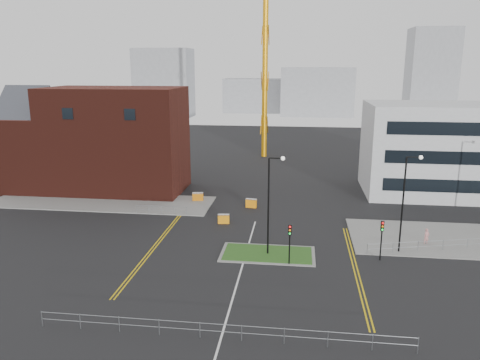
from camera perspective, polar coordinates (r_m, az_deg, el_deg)
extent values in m
plane|color=black|center=(36.42, -0.75, -13.77)|extent=(200.00, 200.00, 0.00)
cube|color=slate|center=(61.61, -16.53, -2.57)|extent=(28.00, 8.00, 0.12)
cube|color=slate|center=(51.94, 26.64, -6.57)|extent=(24.00, 10.00, 0.12)
cube|color=slate|center=(43.42, 3.39, -8.99)|extent=(8.60, 4.60, 0.08)
cube|color=#20531B|center=(43.41, 3.39, -8.96)|extent=(8.00, 4.00, 0.12)
cube|color=#421710|center=(65.52, -14.86, 4.73)|extent=(18.00, 10.00, 14.00)
cube|color=black|center=(62.17, -20.27, 7.60)|extent=(1.40, 0.10, 1.40)
cube|color=black|center=(58.93, -13.28, 7.78)|extent=(1.40, 0.10, 1.40)
cube|color=#421710|center=(71.20, -23.76, 3.08)|extent=(6.00, 10.00, 10.00)
cube|color=#2D3038|center=(70.54, -24.16, 7.07)|extent=(6.40, 8.49, 8.49)
cube|color=#BCBEC1|center=(68.31, 25.53, 3.34)|extent=(25.00, 12.00, 12.00)
cube|color=black|center=(63.41, 26.84, -0.77)|extent=(22.00, 0.10, 1.60)
cube|color=black|center=(62.71, 27.18, 2.33)|extent=(22.00, 0.10, 1.60)
cylinder|color=orange|center=(87.20, 3.09, 15.00)|extent=(1.00, 1.00, 37.26)
cylinder|color=black|center=(41.89, 3.48, -3.36)|extent=(0.16, 0.16, 9.00)
cylinder|color=black|center=(40.75, 4.41, 2.67)|extent=(1.20, 0.10, 0.10)
sphere|color=silver|center=(40.73, 5.26, 2.64)|extent=(0.36, 0.36, 0.36)
cylinder|color=black|center=(44.74, 19.20, -3.00)|extent=(0.16, 0.16, 9.00)
cylinder|color=black|center=(43.84, 20.43, 2.62)|extent=(1.20, 0.10, 0.10)
sphere|color=silver|center=(43.98, 21.19, 2.59)|extent=(0.36, 0.36, 0.36)
cylinder|color=black|center=(40.94, 6.04, -8.29)|extent=(0.12, 0.12, 3.00)
cube|color=black|center=(40.34, 6.11, -6.05)|extent=(0.28, 0.22, 0.90)
sphere|color=red|center=(40.11, 6.11, -5.71)|extent=(0.18, 0.18, 0.18)
sphere|color=orange|center=(40.21, 6.10, -6.12)|extent=(0.18, 0.18, 0.18)
sphere|color=#0CCC33|center=(40.32, 6.09, -6.52)|extent=(0.18, 0.18, 0.18)
cylinder|color=black|center=(43.44, 16.81, -7.50)|extent=(0.12, 0.12, 3.00)
cube|color=black|center=(42.87, 16.97, -5.38)|extent=(0.28, 0.22, 0.90)
sphere|color=red|center=(42.65, 17.02, -5.06)|extent=(0.18, 0.18, 0.18)
sphere|color=orange|center=(42.75, 17.00, -5.44)|extent=(0.18, 0.18, 0.18)
sphere|color=#0CCC33|center=(42.85, 16.97, -5.82)|extent=(0.18, 0.18, 0.18)
cylinder|color=gray|center=(30.73, -2.39, -17.18)|extent=(24.00, 0.04, 0.04)
cylinder|color=gray|center=(30.99, -2.38, -17.97)|extent=(24.00, 0.04, 0.04)
cylinder|color=gray|center=(34.84, -22.99, -15.30)|extent=(0.05, 0.05, 1.10)
cylinder|color=gray|center=(31.55, 20.89, -18.34)|extent=(0.05, 0.05, 1.10)
cylinder|color=gray|center=(54.65, -9.59, -3.17)|extent=(6.00, 0.04, 0.04)
cylinder|color=gray|center=(54.80, -9.57, -3.67)|extent=(6.00, 0.04, 0.04)
cylinder|color=gray|center=(55.72, -12.53, -3.52)|extent=(0.05, 0.05, 1.10)
cylinder|color=gray|center=(54.02, -6.51, -3.82)|extent=(0.05, 0.05, 1.10)
cylinder|color=gray|center=(48.91, 26.04, -6.50)|extent=(19.01, 5.04, 0.04)
cylinder|color=gray|center=(49.07, 25.98, -7.05)|extent=(19.01, 5.04, 0.04)
cylinder|color=gray|center=(44.55, 15.24, -8.16)|extent=(0.05, 0.05, 1.10)
cube|color=silver|center=(38.18, -0.32, -12.38)|extent=(0.15, 30.00, 0.01)
cube|color=gold|center=(47.20, -9.99, -7.31)|extent=(0.12, 24.00, 0.01)
cube|color=gold|center=(47.11, -9.64, -7.34)|extent=(0.12, 24.00, 0.01)
cube|color=gold|center=(41.82, 13.67, -10.36)|extent=(0.12, 20.00, 0.01)
cube|color=gold|center=(41.86, 14.08, -10.37)|extent=(0.12, 20.00, 0.01)
cube|color=gray|center=(158.44, -9.23, 11.58)|extent=(18.00, 12.00, 22.00)
cube|color=gray|center=(162.27, 9.37, 10.56)|extent=(24.00, 12.00, 16.00)
cube|color=gray|center=(162.09, 22.24, 11.86)|extent=(14.00, 12.00, 28.00)
cube|color=gray|center=(172.73, 3.16, 10.25)|extent=(30.00, 12.00, 12.00)
imported|color=#CF8786|center=(48.60, 21.79, -6.46)|extent=(0.73, 0.64, 1.67)
cube|color=#C5690A|center=(59.61, -5.15, -2.07)|extent=(1.42, 0.68, 1.14)
cube|color=silver|center=(59.47, -5.16, -1.60)|extent=(1.42, 0.68, 0.14)
cube|color=orange|center=(51.28, -2.01, -4.76)|extent=(1.28, 0.55, 1.03)
cube|color=silver|center=(51.13, -2.01, -4.27)|extent=(1.28, 0.55, 0.12)
cube|color=orange|center=(56.82, 1.38, -2.85)|extent=(1.35, 0.64, 1.08)
cube|color=silver|center=(56.68, 1.38, -2.38)|extent=(1.35, 0.64, 0.13)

